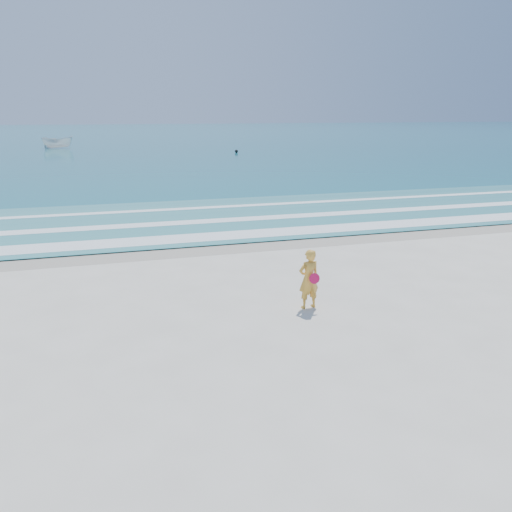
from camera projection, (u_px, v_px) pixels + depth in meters
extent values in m
plane|color=silver|center=(315.00, 353.00, 10.36)|extent=(400.00, 400.00, 0.00)
cube|color=#B2A893|center=(222.00, 246.00, 18.67)|extent=(400.00, 2.40, 0.00)
cube|color=#19727F|center=(127.00, 135.00, 107.25)|extent=(400.00, 190.00, 0.04)
cube|color=#59B7AD|center=(199.00, 218.00, 23.27)|extent=(400.00, 10.00, 0.01)
cube|color=white|center=(215.00, 236.00, 19.85)|extent=(400.00, 1.40, 0.01)
cube|color=white|center=(202.00, 221.00, 22.53)|extent=(400.00, 0.90, 0.01)
cube|color=white|center=(191.00, 208.00, 25.58)|extent=(400.00, 0.60, 0.01)
imported|color=silver|center=(57.00, 142.00, 67.02)|extent=(4.39, 2.55, 1.60)
sphere|color=black|center=(236.00, 151.00, 59.99)|extent=(0.39, 0.39, 0.39)
imported|color=gold|center=(309.00, 279.00, 12.56)|extent=(0.61, 0.45, 1.54)
cylinder|color=#D8134A|center=(315.00, 278.00, 12.39)|extent=(0.27, 0.08, 0.27)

